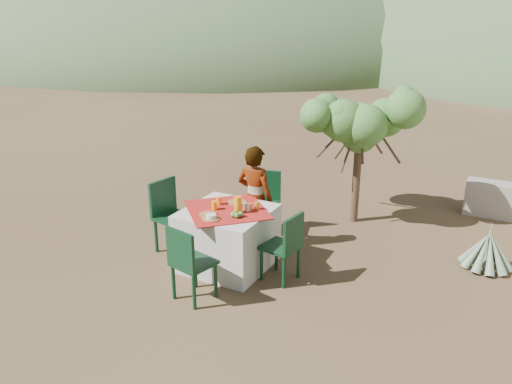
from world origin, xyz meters
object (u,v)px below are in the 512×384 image
(shrub_tree, at_px, (365,129))
(agave, at_px, (487,251))
(chair_left, at_px, (170,212))
(table, at_px, (227,238))
(chair_far, at_px, (265,199))
(chair_near, at_px, (189,261))
(juice_pitcher, at_px, (238,205))
(person, at_px, (255,198))
(chair_right, at_px, (286,244))

(shrub_tree, xyz_separation_m, agave, (1.88, -0.76, -1.22))
(chair_left, distance_m, shrub_tree, 3.06)
(table, distance_m, chair_far, 1.15)
(table, distance_m, chair_near, 0.93)
(agave, bearing_deg, juice_pitcher, -151.50)
(table, xyz_separation_m, person, (0.06, 0.62, 0.34))
(agave, bearing_deg, chair_near, -140.14)
(chair_right, relative_size, shrub_tree, 0.47)
(chair_far, bearing_deg, shrub_tree, 30.50)
(chair_right, distance_m, juice_pitcher, 0.74)
(chair_left, relative_size, chair_right, 1.13)
(table, bearing_deg, chair_far, 92.72)
(chair_far, distance_m, chair_left, 1.40)
(chair_left, relative_size, juice_pitcher, 4.72)
(chair_right, xyz_separation_m, person, (-0.75, 0.65, 0.24))
(chair_far, relative_size, agave, 1.33)
(table, distance_m, person, 0.71)
(chair_far, xyz_separation_m, chair_left, (-0.86, -1.10, 0.03))
(table, height_order, chair_far, chair_far)
(table, relative_size, agave, 1.89)
(chair_near, bearing_deg, chair_far, -74.49)
(chair_left, distance_m, chair_right, 1.73)
(chair_near, bearing_deg, table, -73.81)
(shrub_tree, bearing_deg, chair_left, -131.94)
(table, height_order, chair_left, chair_left)
(chair_near, distance_m, agave, 3.73)
(shrub_tree, bearing_deg, chair_far, -135.55)
(person, relative_size, agave, 2.08)
(shrub_tree, bearing_deg, chair_near, -107.26)
(chair_left, distance_m, person, 1.15)
(chair_right, height_order, agave, chair_right)
(chair_right, distance_m, person, 1.02)
(chair_far, relative_size, shrub_tree, 0.50)
(chair_far, bearing_deg, juice_pitcher, -92.82)
(chair_right, bearing_deg, chair_far, -134.83)
(chair_near, distance_m, shrub_tree, 3.43)
(table, height_order, chair_near, chair_near)
(table, bearing_deg, chair_near, -86.06)
(chair_left, bearing_deg, shrub_tree, -32.48)
(table, height_order, person, person)
(table, distance_m, juice_pitcher, 0.52)
(chair_far, bearing_deg, chair_near, -100.69)
(chair_near, distance_m, person, 1.57)
(chair_near, relative_size, person, 0.62)
(chair_far, height_order, chair_left, chair_left)
(table, relative_size, chair_left, 1.34)
(chair_near, bearing_deg, shrub_tree, -95.01)
(chair_far, xyz_separation_m, juice_pitcher, (0.23, -1.17, 0.36))
(chair_right, bearing_deg, chair_near, -31.09)
(table, xyz_separation_m, juice_pitcher, (0.18, -0.03, 0.48))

